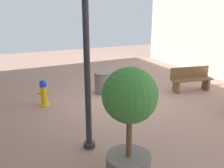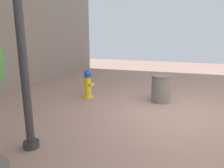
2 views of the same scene
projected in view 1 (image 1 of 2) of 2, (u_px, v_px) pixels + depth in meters
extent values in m
plane|color=#9E7A6B|center=(119.00, 100.00, 9.23)|extent=(23.40, 23.40, 0.00)
cylinder|color=gold|center=(45.00, 105.00, 8.67)|extent=(0.33, 0.33, 0.05)
cylinder|color=gold|center=(44.00, 95.00, 8.58)|extent=(0.20, 0.20, 0.63)
cylinder|color=blue|center=(43.00, 86.00, 8.47)|extent=(0.25, 0.25, 0.06)
sphere|color=blue|center=(43.00, 83.00, 8.45)|extent=(0.23, 0.23, 0.23)
cylinder|color=gold|center=(39.00, 93.00, 8.55)|extent=(0.15, 0.13, 0.09)
cylinder|color=gold|center=(48.00, 93.00, 8.55)|extent=(0.15, 0.13, 0.09)
cylinder|color=gold|center=(45.00, 93.00, 8.72)|extent=(0.16, 0.18, 0.12)
cube|color=brown|center=(206.00, 84.00, 10.30)|extent=(0.16, 0.41, 0.45)
cube|color=brown|center=(176.00, 87.00, 9.94)|extent=(0.16, 0.41, 0.45)
cube|color=brown|center=(192.00, 79.00, 10.04)|extent=(1.74, 0.69, 0.06)
cube|color=brown|center=(190.00, 72.00, 10.15)|extent=(1.69, 0.31, 0.44)
cylinder|color=slate|center=(128.00, 165.00, 5.01)|extent=(0.89, 0.89, 0.46)
cylinder|color=brown|center=(129.00, 134.00, 4.80)|extent=(0.11, 0.11, 0.93)
sphere|color=#3D8438|center=(130.00, 95.00, 4.58)|extent=(1.04, 1.04, 1.04)
cylinder|color=#2D2D33|center=(89.00, 145.00, 6.09)|extent=(0.28, 0.28, 0.12)
cylinder|color=#2D2D33|center=(87.00, 59.00, 5.48)|extent=(0.14, 0.14, 4.07)
cylinder|color=slate|center=(102.00, 84.00, 9.82)|extent=(0.58, 0.58, 0.78)
cylinder|color=#5B5551|center=(102.00, 73.00, 9.70)|extent=(0.61, 0.61, 0.04)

